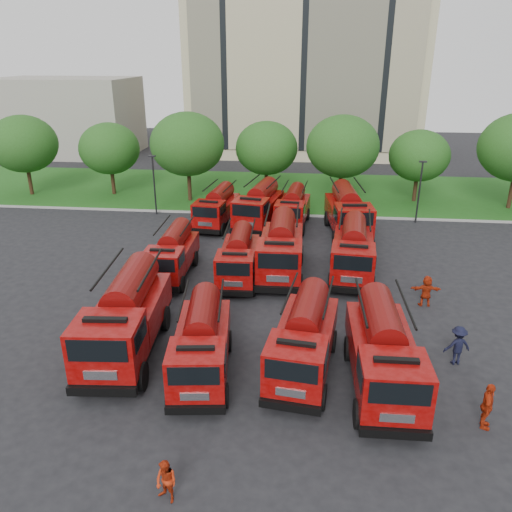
{
  "coord_description": "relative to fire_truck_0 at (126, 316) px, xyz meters",
  "views": [
    {
      "loc": [
        2.98,
        -23.25,
        12.98
      ],
      "look_at": [
        0.1,
        4.07,
        1.8
      ],
      "focal_mm": 35.0,
      "sensor_mm": 36.0,
      "label": 1
    }
  ],
  "objects": [
    {
      "name": "fire_truck_6",
      "position": [
        6.54,
        9.65,
        -0.08
      ],
      "size": [
        2.86,
        7.61,
        3.45
      ],
      "rotation": [
        0.0,
        0.0,
        0.01
      ],
      "color": "black",
      "rests_on": "ground"
    },
    {
      "name": "tree_0",
      "position": [
        -18.96,
        25.89,
        3.2
      ],
      "size": [
        6.3,
        6.3,
        7.7
      ],
      "color": "#382314",
      "rests_on": "ground"
    },
    {
      "name": "fire_truck_4",
      "position": [
        -0.15,
        8.65,
        -0.35
      ],
      "size": [
        2.46,
        6.45,
        2.92
      ],
      "rotation": [
        0.0,
        0.0,
        0.02
      ],
      "color": "black",
      "rests_on": "ground"
    },
    {
      "name": "ground",
      "position": [
        5.04,
        3.89,
        -1.82
      ],
      "size": [
        140.0,
        140.0,
        0.0
      ],
      "primitive_type": "plane",
      "color": "black",
      "rests_on": "ground"
    },
    {
      "name": "lawn",
      "position": [
        5.04,
        29.89,
        -1.76
      ],
      "size": [
        70.0,
        16.0,
        0.12
      ],
      "primitive_type": "cube",
      "color": "#1B4C14",
      "rests_on": "ground"
    },
    {
      "name": "firefighter_0",
      "position": [
        10.74,
        -4.12,
        -1.82
      ],
      "size": [
        0.76,
        0.6,
        1.89
      ],
      "primitive_type": "imported",
      "rotation": [
        0.0,
        0.0,
        0.15
      ],
      "color": "#A8270C",
      "rests_on": "ground"
    },
    {
      "name": "lamp_post_0",
      "position": [
        -4.96,
        21.09,
        1.08
      ],
      "size": [
        0.6,
        0.25,
        5.11
      ],
      "color": "black",
      "rests_on": "ground"
    },
    {
      "name": "fire_truck_7",
      "position": [
        11.0,
        9.89,
        -0.17
      ],
      "size": [
        3.14,
        7.38,
        3.27
      ],
      "rotation": [
        0.0,
        0.0,
        -0.09
      ],
      "color": "black",
      "rests_on": "ground"
    },
    {
      "name": "fire_truck_11",
      "position": [
        11.16,
        17.69,
        -0.05
      ],
      "size": [
        3.41,
        7.93,
        3.51
      ],
      "rotation": [
        0.0,
        0.0,
        0.1
      ],
      "color": "black",
      "rests_on": "ground"
    },
    {
      "name": "firefighter_4",
      "position": [
        0.39,
        6.72,
        -1.82
      ],
      "size": [
        0.89,
        0.82,
        1.52
      ],
      "primitive_type": "imported",
      "rotation": [
        0.0,
        0.0,
        2.55
      ],
      "color": "black",
      "rests_on": "ground"
    },
    {
      "name": "tree_1",
      "position": [
        -10.96,
        26.89,
        2.73
      ],
      "size": [
        5.71,
        5.71,
        6.98
      ],
      "color": "#382314",
      "rests_on": "ground"
    },
    {
      "name": "tree_5",
      "position": [
        18.04,
        27.39,
        2.53
      ],
      "size": [
        5.46,
        5.46,
        6.68
      ],
      "color": "#382314",
      "rests_on": "ground"
    },
    {
      "name": "firefighter_5",
      "position": [
        14.75,
        6.11,
        -1.82
      ],
      "size": [
        1.66,
        0.74,
        1.77
      ],
      "primitive_type": "imported",
      "rotation": [
        0.0,
        0.0,
        3.16
      ],
      "color": "#A8270C",
      "rests_on": "ground"
    },
    {
      "name": "fire_truck_8",
      "position": [
        0.85,
        18.74,
        -0.33
      ],
      "size": [
        2.96,
        6.72,
        2.97
      ],
      "rotation": [
        0.0,
        0.0,
        -0.11
      ],
      "color": "black",
      "rests_on": "ground"
    },
    {
      "name": "fire_truck_3",
      "position": [
        11.38,
        -1.48,
        -0.16
      ],
      "size": [
        2.77,
        7.28,
        3.29
      ],
      "rotation": [
        0.0,
        0.0,
        0.02
      ],
      "color": "black",
      "rests_on": "ground"
    },
    {
      "name": "firefighter_3",
      "position": [
        14.96,
        0.52,
        -1.82
      ],
      "size": [
        1.31,
        0.87,
        1.86
      ],
      "primitive_type": "imported",
      "rotation": [
        0.0,
        0.0,
        3.36
      ],
      "color": "black",
      "rests_on": "ground"
    },
    {
      "name": "fire_truck_1",
      "position": [
        3.77,
        -1.29,
        -0.32
      ],
      "size": [
        3.03,
        6.76,
        2.98
      ],
      "rotation": [
        0.0,
        0.0,
        0.12
      ],
      "color": "black",
      "rests_on": "ground"
    },
    {
      "name": "side_building",
      "position": [
        -24.96,
        47.89,
        3.18
      ],
      "size": [
        18.0,
        12.0,
        10.0
      ],
      "primitive_type": "cube",
      "color": "gray",
      "rests_on": "ground"
    },
    {
      "name": "lamp_post_1",
      "position": [
        17.04,
        21.09,
        1.08
      ],
      "size": [
        0.6,
        0.25,
        5.11
      ],
      "color": "black",
      "rests_on": "ground"
    },
    {
      "name": "firefighter_2",
      "position": [
        14.93,
        -3.66,
        -1.82
      ],
      "size": [
        0.92,
        1.24,
        1.9
      ],
      "primitive_type": "imported",
      "rotation": [
        0.0,
        0.0,
        1.29
      ],
      "color": "#A8270C",
      "rests_on": "ground"
    },
    {
      "name": "fire_truck_2",
      "position": [
        8.14,
        -0.63,
        -0.25
      ],
      "size": [
        3.24,
        7.08,
        3.11
      ],
      "rotation": [
        0.0,
        0.0,
        -0.13
      ],
      "color": "black",
      "rests_on": "ground"
    },
    {
      "name": "firefighter_1",
      "position": [
        4.06,
        -8.13,
        -1.82
      ],
      "size": [
        0.84,
        0.7,
        1.51
      ],
      "primitive_type": "imported",
      "rotation": [
        0.0,
        0.0,
        -0.48
      ],
      "color": "#A8270C",
      "rests_on": "ground"
    },
    {
      "name": "tree_3",
      "position": [
        4.04,
        27.89,
        2.86
      ],
      "size": [
        5.88,
        5.88,
        7.19
      ],
      "color": "#382314",
      "rests_on": "ground"
    },
    {
      "name": "tree_4",
      "position": [
        11.04,
        26.39,
        3.4
      ],
      "size": [
        6.55,
        6.55,
        8.01
      ],
      "color": "#382314",
      "rests_on": "ground"
    },
    {
      "name": "tree_2",
      "position": [
        -2.96,
        25.39,
        3.54
      ],
      "size": [
        6.72,
        6.72,
        8.22
      ],
      "color": "#382314",
      "rests_on": "ground"
    },
    {
      "name": "apartment_building",
      "position": [
        7.04,
        51.82,
        10.68
      ],
      "size": [
        30.0,
        14.18,
        25.0
      ],
      "color": "tan",
      "rests_on": "ground"
    },
    {
      "name": "fire_truck_9",
      "position": [
        4.23,
        19.02,
        -0.15
      ],
      "size": [
        3.72,
        7.6,
        3.31
      ],
      "rotation": [
        0.0,
        0.0,
        -0.17
      ],
      "color": "black",
      "rests_on": "ground"
    },
    {
      "name": "fire_truck_0",
      "position": [
        0.0,
        0.0,
        0.0
      ],
      "size": [
        3.39,
        8.13,
        3.61
      ],
      "rotation": [
        0.0,
        0.0,
        0.08
      ],
      "color": "black",
      "rests_on": "ground"
    },
    {
      "name": "fire_truck_10",
      "position": [
        6.94,
        19.27,
        -0.34
      ],
      "size": [
        2.81,
        6.62,
        2.94
      ],
      "rotation": [
        0.0,
        0.0,
        -0.09
      ],
      "color": "black",
      "rests_on": "ground"
    },
    {
      "name": "fire_truck_5",
      "position": [
        4.01,
        8.56,
        -0.37
      ],
      "size": [
        2.53,
        6.43,
        2.89
      ],
      "rotation": [
        0.0,
        0.0,
        0.04
      ],
      "color": "black",
      "rests_on": "ground"
    },
    {
      "name": "curb",
      "position": [
        5.04,
        21.79,
        -1.75
      ],
      "size": [
        70.0,
        0.3,
        0.14
      ],
      "primitive_type": "cube",
      "color": "gray",
      "rests_on": "ground"
    }
  ]
}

